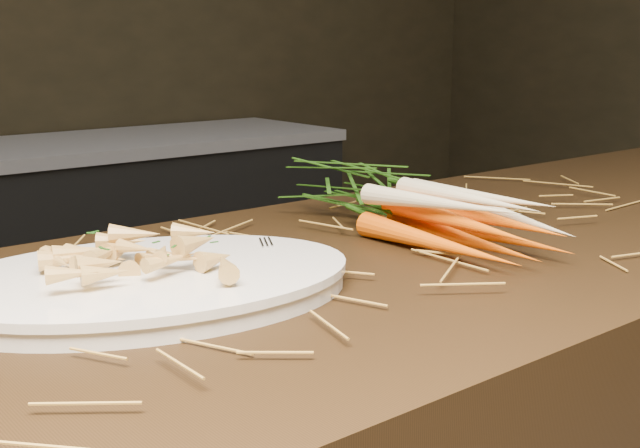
% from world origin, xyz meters
% --- Properties ---
extents(back_counter, '(1.82, 0.62, 0.84)m').
position_xyz_m(back_counter, '(0.30, 2.18, 0.42)').
color(back_counter, black).
rests_on(back_counter, ground).
extents(straw_bedding, '(1.40, 0.60, 0.02)m').
position_xyz_m(straw_bedding, '(0.00, 0.30, 0.91)').
color(straw_bedding, olive).
rests_on(straw_bedding, main_counter).
extents(root_veg_bunch, '(0.19, 0.52, 0.10)m').
position_xyz_m(root_veg_bunch, '(0.02, 0.38, 0.95)').
color(root_veg_bunch, '#F04E00').
rests_on(root_veg_bunch, main_counter).
extents(serving_platter, '(0.52, 0.41, 0.02)m').
position_xyz_m(serving_platter, '(-0.41, 0.33, 0.91)').
color(serving_platter, white).
rests_on(serving_platter, main_counter).
extents(roasted_veg_heap, '(0.26, 0.21, 0.05)m').
position_xyz_m(roasted_veg_heap, '(-0.41, 0.33, 0.95)').
color(roasted_veg_heap, '#B08335').
rests_on(roasted_veg_heap, serving_platter).
extents(serving_fork, '(0.10, 0.16, 0.00)m').
position_xyz_m(serving_fork, '(-0.26, 0.27, 0.93)').
color(serving_fork, silver).
rests_on(serving_fork, serving_platter).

